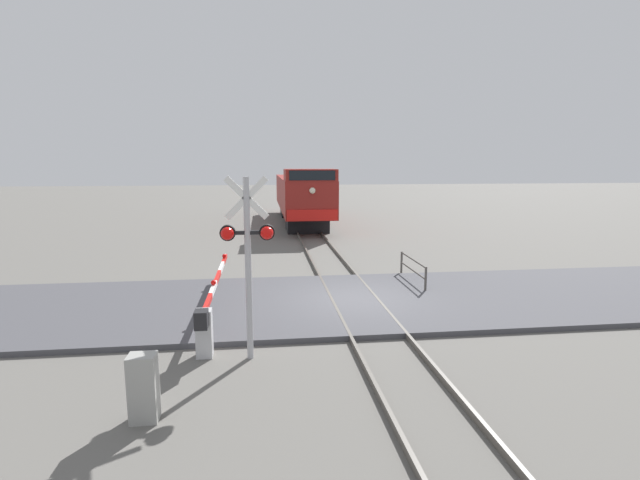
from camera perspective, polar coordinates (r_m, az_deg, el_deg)
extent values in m
plane|color=#605E59|center=(14.77, 4.27, -7.72)|extent=(160.00, 160.00, 0.00)
cube|color=#59544C|center=(14.63, 1.49, -7.56)|extent=(0.08, 80.00, 0.15)
cube|color=#59544C|center=(14.90, 7.00, -7.31)|extent=(0.08, 80.00, 0.15)
cube|color=#47474C|center=(14.75, 4.27, -7.45)|extent=(36.00, 6.24, 0.15)
cube|color=black|center=(30.21, -1.66, 2.16)|extent=(2.61, 3.20, 1.05)
cube|color=black|center=(38.87, -2.88, 3.78)|extent=(2.61, 3.20, 1.05)
cube|color=maroon|center=(34.39, -2.37, 5.82)|extent=(3.07, 15.89, 2.27)
cube|color=maroon|center=(27.64, -1.23, 7.99)|extent=(3.01, 2.46, 0.68)
cube|color=black|center=(26.39, -0.95, 7.93)|extent=(2.61, 0.06, 0.54)
cube|color=red|center=(26.54, -0.93, 3.05)|extent=(2.92, 0.08, 0.64)
sphere|color=#F2EACC|center=(26.41, -0.94, 6.08)|extent=(0.36, 0.36, 0.36)
cylinder|color=#ADADB2|center=(10.31, -8.78, -3.68)|extent=(0.14, 0.14, 4.06)
cube|color=white|center=(10.07, -9.01, 5.12)|extent=(0.95, 0.04, 0.95)
cube|color=white|center=(10.07, -9.01, 5.12)|extent=(0.95, 0.04, 0.95)
cube|color=black|center=(10.15, -8.90, 0.90)|extent=(1.04, 0.08, 0.08)
sphere|color=red|center=(10.08, -11.31, 0.77)|extent=(0.28, 0.28, 0.28)
sphere|color=red|center=(10.05, -6.53, 0.87)|extent=(0.28, 0.28, 0.28)
cylinder|color=black|center=(10.20, -11.26, 0.87)|extent=(0.34, 0.14, 0.34)
cylinder|color=black|center=(10.17, -6.53, 0.97)|extent=(0.34, 0.14, 0.34)
cube|color=silver|center=(11.02, -14.03, -11.05)|extent=(0.36, 0.36, 1.10)
cube|color=black|center=(10.54, -14.35, -9.42)|extent=(0.28, 0.36, 0.40)
cube|color=red|center=(11.67, -13.62, -7.53)|extent=(0.10, 1.30, 0.14)
cube|color=white|center=(12.91, -12.98, -5.86)|extent=(0.10, 1.30, 0.14)
cube|color=red|center=(14.16, -12.45, -4.49)|extent=(0.10, 1.30, 0.14)
cube|color=white|center=(15.42, -12.01, -3.33)|extent=(0.10, 1.30, 0.14)
cube|color=red|center=(16.68, -11.64, -2.36)|extent=(0.10, 1.30, 0.14)
sphere|color=red|center=(13.00, -12.94, -5.12)|extent=(0.14, 0.14, 0.14)
sphere|color=red|center=(16.58, -11.67, -1.93)|extent=(0.14, 0.14, 0.14)
cube|color=#999993|center=(8.77, -20.84, -16.61)|extent=(0.46, 0.38, 1.18)
cylinder|color=#4C4742|center=(15.92, 12.82, -4.89)|extent=(0.08, 0.08, 0.95)
cylinder|color=#4C4742|center=(18.43, 9.96, -2.84)|extent=(0.08, 0.08, 0.95)
cylinder|color=#4C4742|center=(17.08, 11.33, -2.37)|extent=(0.06, 2.72, 0.06)
cylinder|color=#4C4742|center=(17.16, 11.29, -3.64)|extent=(0.06, 2.72, 0.06)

